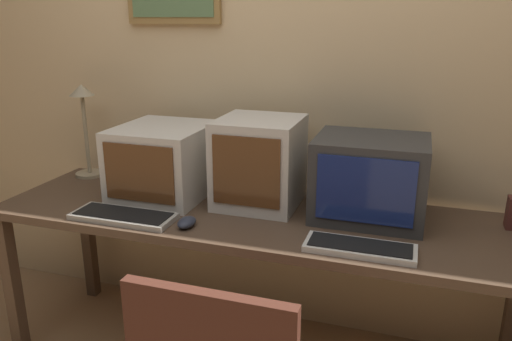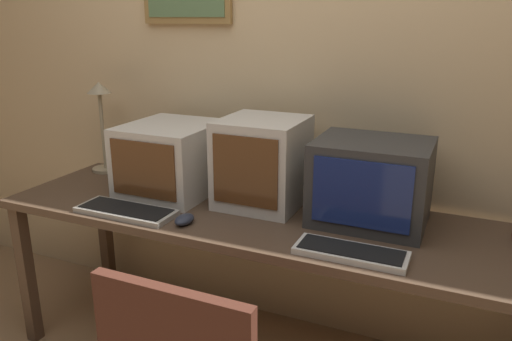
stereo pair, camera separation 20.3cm
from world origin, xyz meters
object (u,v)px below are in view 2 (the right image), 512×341
object	(u,v)px
monitor_center	(262,162)
keyboard_main	(126,211)
desk_lamp	(101,114)
monitor_right	(371,182)
mouse_near_keyboard	(184,219)
monitor_left	(171,158)
keyboard_side	(351,252)

from	to	relation	value
monitor_center	keyboard_main	distance (m)	0.61
keyboard_main	desk_lamp	bearing A→B (deg)	136.94
monitor_center	keyboard_main	xyz separation A→B (m)	(-0.47, -0.34, -0.18)
monitor_center	monitor_right	world-z (taller)	monitor_center
monitor_right	keyboard_main	xyz separation A→B (m)	(-0.94, -0.34, -0.15)
monitor_center	desk_lamp	size ratio (longest dim) A/B	0.80
mouse_near_keyboard	desk_lamp	bearing A→B (deg)	149.72
keyboard_main	mouse_near_keyboard	bearing A→B (deg)	1.36
monitor_center	keyboard_main	bearing A→B (deg)	-143.86
monitor_left	keyboard_side	xyz separation A→B (m)	(0.93, -0.31, -0.15)
keyboard_side	monitor_center	bearing A→B (deg)	144.63
monitor_left	monitor_center	xyz separation A→B (m)	(0.45, 0.03, 0.03)
desk_lamp	mouse_near_keyboard	bearing A→B (deg)	-30.28
monitor_left	keyboard_main	distance (m)	0.35
monitor_right	keyboard_main	size ratio (longest dim) A/B	1.03
mouse_near_keyboard	monitor_center	bearing A→B (deg)	60.48
monitor_right	monitor_center	bearing A→B (deg)	178.88
monitor_center	monitor_right	distance (m)	0.47
keyboard_main	mouse_near_keyboard	size ratio (longest dim) A/B	4.18
monitor_right	desk_lamp	xyz separation A→B (m)	(-1.43, 0.12, 0.14)
monitor_left	keyboard_side	world-z (taller)	monitor_left
keyboard_main	mouse_near_keyboard	world-z (taller)	mouse_near_keyboard
monitor_left	desk_lamp	xyz separation A→B (m)	(-0.51, 0.14, 0.15)
monitor_right	keyboard_main	world-z (taller)	monitor_right
keyboard_main	mouse_near_keyboard	distance (m)	0.28
monitor_right	keyboard_side	xyz separation A→B (m)	(0.01, -0.33, -0.15)
mouse_near_keyboard	monitor_left	bearing A→B (deg)	129.54
monitor_left	desk_lamp	distance (m)	0.55
monitor_left	monitor_right	size ratio (longest dim) A/B	1.00
monitor_left	mouse_near_keyboard	bearing A→B (deg)	-50.46
monitor_center	keyboard_side	world-z (taller)	monitor_center
desk_lamp	keyboard_side	bearing A→B (deg)	-17.39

